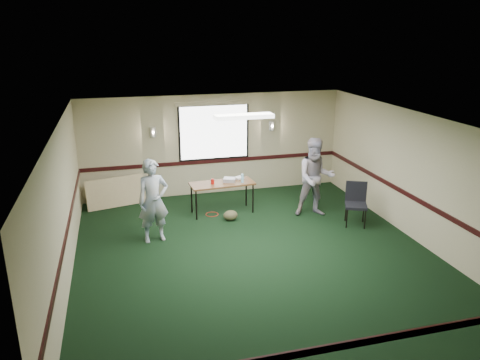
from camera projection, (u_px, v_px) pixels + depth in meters
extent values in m
plane|color=black|center=(257.00, 257.00, 9.28)|extent=(8.00, 8.00, 0.00)
plane|color=tan|center=(214.00, 145.00, 12.54)|extent=(7.00, 0.00, 7.00)
plane|color=tan|center=(363.00, 309.00, 5.19)|extent=(7.00, 0.00, 7.00)
plane|color=tan|center=(62.00, 211.00, 8.00)|extent=(0.00, 8.00, 8.00)
plane|color=tan|center=(418.00, 178.00, 9.72)|extent=(0.00, 8.00, 8.00)
plane|color=silver|center=(259.00, 123.00, 8.45)|extent=(8.00, 8.00, 0.00)
cube|color=black|center=(214.00, 161.00, 12.66)|extent=(7.00, 0.03, 0.10)
cube|color=black|center=(359.00, 343.00, 5.34)|extent=(7.00, 0.03, 0.10)
cube|color=black|center=(66.00, 234.00, 8.14)|extent=(0.03, 8.00, 0.10)
cube|color=black|center=(415.00, 199.00, 9.86)|extent=(0.03, 8.00, 0.10)
cube|color=black|center=(214.00, 132.00, 12.41)|extent=(1.90, 0.01, 1.50)
cube|color=white|center=(214.00, 132.00, 12.40)|extent=(1.80, 0.02, 1.40)
cube|color=tan|center=(214.00, 103.00, 12.17)|extent=(2.05, 0.08, 0.10)
cylinder|color=silver|center=(153.00, 132.00, 11.95)|extent=(0.16, 0.16, 0.25)
cylinder|color=silver|center=(272.00, 126.00, 12.74)|extent=(0.16, 0.16, 0.25)
cube|color=white|center=(244.00, 116.00, 9.38)|extent=(1.20, 0.32, 0.08)
cube|color=#4F2E16|center=(222.00, 184.00, 11.30)|extent=(1.58, 0.72, 0.04)
cylinder|color=black|center=(196.00, 205.00, 10.98)|extent=(0.04, 0.04, 0.73)
cylinder|color=black|center=(253.00, 199.00, 11.41)|extent=(0.04, 0.04, 0.73)
cylinder|color=black|center=(192.00, 198.00, 11.42)|extent=(0.04, 0.04, 0.73)
cylinder|color=black|center=(246.00, 192.00, 11.86)|extent=(0.04, 0.04, 0.73)
cube|color=#9A99A1|center=(229.00, 180.00, 11.35)|extent=(0.35, 0.32, 0.09)
cube|color=silver|center=(239.00, 178.00, 11.59)|extent=(0.25, 0.23, 0.05)
cylinder|color=#AB120B|center=(213.00, 181.00, 11.19)|extent=(0.08, 0.08, 0.12)
cylinder|color=#86C1DB|center=(242.00, 178.00, 11.26)|extent=(0.07, 0.07, 0.22)
ellipsoid|color=#4B452B|center=(230.00, 215.00, 11.02)|extent=(0.42, 0.37, 0.24)
torus|color=#B72916|center=(212.00, 214.00, 11.39)|extent=(0.36, 0.36, 0.02)
cube|color=tan|center=(116.00, 192.00, 11.82)|extent=(1.48, 0.56, 0.75)
cube|color=black|center=(356.00, 206.00, 10.65)|extent=(0.63, 0.63, 0.06)
cube|color=black|center=(356.00, 191.00, 10.79)|extent=(0.46, 0.24, 0.48)
cylinder|color=black|center=(347.00, 219.00, 10.57)|extent=(0.03, 0.03, 0.45)
cylinder|color=black|center=(365.00, 220.00, 10.51)|extent=(0.03, 0.03, 0.45)
cylinder|color=black|center=(346.00, 212.00, 10.95)|extent=(0.03, 0.03, 0.45)
cylinder|color=black|center=(363.00, 213.00, 10.89)|extent=(0.03, 0.03, 0.45)
imported|color=#466D9B|center=(153.00, 201.00, 9.75)|extent=(0.72, 0.54, 1.78)
imported|color=#7A8ABE|center=(315.00, 178.00, 11.09)|extent=(1.05, 0.89, 1.90)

